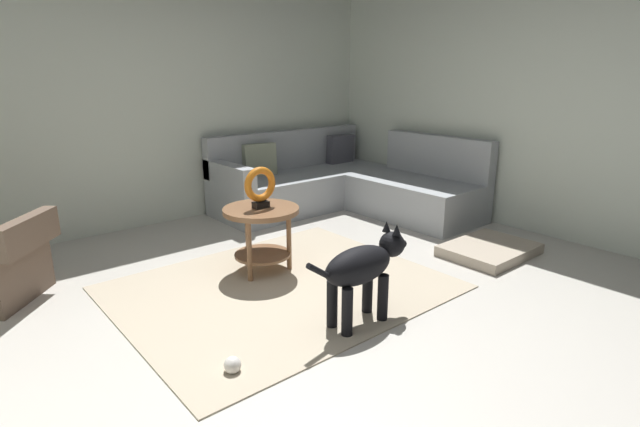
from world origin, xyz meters
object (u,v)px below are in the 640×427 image
object	(u,v)px
dog_bed_mat	(489,250)
dog	(363,268)
side_table	(261,223)
dog_toy_ball	(233,365)
torus_sculpture	(260,186)
sectional_couch	(343,185)

from	to	relation	value
dog_bed_mat	dog	world-z (taller)	dog
side_table	dog_toy_ball	size ratio (longest dim) A/B	6.34
torus_sculpture	dog_bed_mat	world-z (taller)	torus_sculpture
sectional_couch	torus_sculpture	size ratio (longest dim) A/B	6.90
sectional_couch	dog_bed_mat	size ratio (longest dim) A/B	2.81
sectional_couch	torus_sculpture	xyz separation A→B (m)	(-1.76, -0.97, 0.42)
torus_sculpture	dog	bearing A→B (deg)	-88.33
sectional_couch	side_table	bearing A→B (deg)	-151.13
dog_bed_mat	dog	bearing A→B (deg)	-175.30
torus_sculpture	dog_bed_mat	size ratio (longest dim) A/B	0.41
torus_sculpture	dog	size ratio (longest dim) A/B	0.38
dog	dog_bed_mat	bearing A→B (deg)	95.22
sectional_couch	dog_bed_mat	world-z (taller)	sectional_couch
side_table	dog_toy_ball	distance (m)	1.44
torus_sculpture	dog	distance (m)	1.16
sectional_couch	side_table	xyz separation A→B (m)	(-1.76, -0.97, 0.13)
sectional_couch	dog	size ratio (longest dim) A/B	2.66
side_table	torus_sculpture	xyz separation A→B (m)	(-0.00, -0.00, 0.29)
torus_sculpture	side_table	bearing A→B (deg)	82.87
dog_bed_mat	dog	xyz separation A→B (m)	(-1.73, -0.14, 0.33)
side_table	dog_bed_mat	world-z (taller)	side_table
sectional_couch	dog	world-z (taller)	sectional_couch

